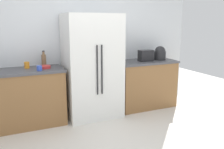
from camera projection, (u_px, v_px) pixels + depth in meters
kitchen_back_panel at (79, 30)px, 4.46m from camera, size 4.64×0.10×3.03m
counter_left at (13, 99)px, 3.87m from camera, size 1.61×0.64×0.93m
counter_right at (144, 84)px, 4.84m from camera, size 1.18×0.64×0.93m
refrigerator at (92, 66)px, 4.26m from camera, size 0.95×0.71×1.81m
toaster at (146, 56)px, 4.66m from camera, size 0.27×0.16×0.21m
rice_cooker at (160, 53)px, 4.82m from camera, size 0.23×0.23×0.27m
bottle_a at (44, 60)px, 4.11m from camera, size 0.08×0.08×0.27m
cup_a at (146, 57)px, 4.88m from camera, size 0.08×0.08×0.10m
cup_b at (39, 68)px, 3.76m from camera, size 0.08×0.08×0.08m
cup_c at (123, 59)px, 4.61m from camera, size 0.08×0.08×0.09m
cup_d at (27, 65)px, 3.95m from camera, size 0.08×0.08×0.10m
bowl_a at (45, 67)px, 3.95m from camera, size 0.19×0.19×0.05m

